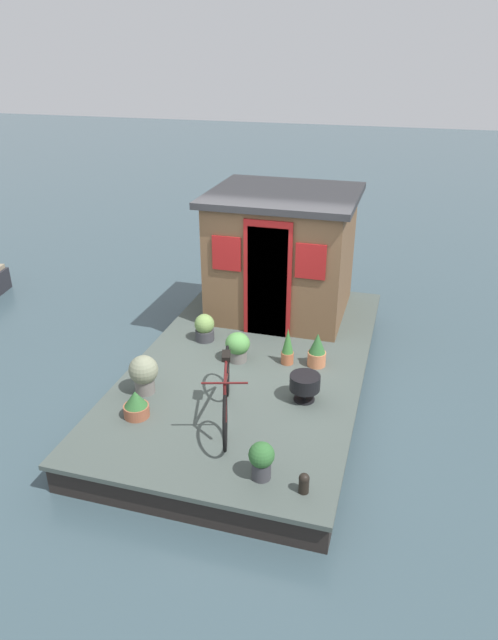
% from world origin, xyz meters
% --- Properties ---
extents(ground_plane, '(60.00, 60.00, 0.00)m').
position_xyz_m(ground_plane, '(0.00, 0.00, 0.00)').
color(ground_plane, '#384C54').
extents(houseboat_deck, '(5.68, 3.13, 0.41)m').
position_xyz_m(houseboat_deck, '(0.00, 0.00, 0.21)').
color(houseboat_deck, '#424C47').
rests_on(houseboat_deck, ground_plane).
extents(houseboat_cabin, '(2.09, 2.29, 1.99)m').
position_xyz_m(houseboat_cabin, '(1.73, 0.00, 1.41)').
color(houseboat_cabin, brown).
rests_on(houseboat_cabin, houseboat_deck).
extents(bicycle, '(1.66, 0.64, 0.78)m').
position_xyz_m(bicycle, '(-1.46, -0.09, 0.78)').
color(bicycle, black).
rests_on(bicycle, houseboat_deck).
extents(potted_plant_geranium, '(0.17, 0.17, 0.54)m').
position_xyz_m(potted_plant_geranium, '(0.01, -0.50, 0.67)').
color(potted_plant_geranium, '#B2603D').
rests_on(potted_plant_geranium, houseboat_deck).
extents(potted_plant_fern, '(0.27, 0.27, 0.42)m').
position_xyz_m(potted_plant_fern, '(-2.36, -0.75, 0.65)').
color(potted_plant_fern, '#38383D').
rests_on(potted_plant_fern, houseboat_deck).
extents(potted_plant_ivy, '(0.35, 0.35, 0.43)m').
position_xyz_m(potted_plant_ivy, '(-0.11, 0.19, 0.64)').
color(potted_plant_ivy, slate).
rests_on(potted_plant_ivy, houseboat_deck).
extents(potted_plant_rosemary, '(0.31, 0.31, 0.35)m').
position_xyz_m(potted_plant_rosemary, '(-1.73, 0.96, 0.58)').
color(potted_plant_rosemary, '#935138').
rests_on(potted_plant_rosemary, houseboat_deck).
extents(potted_plant_mint, '(0.30, 0.30, 0.42)m').
position_xyz_m(potted_plant_mint, '(0.35, 0.85, 0.62)').
color(potted_plant_mint, '#38383D').
rests_on(potted_plant_mint, houseboat_deck).
extents(potted_plant_sage, '(0.25, 0.25, 0.49)m').
position_xyz_m(potted_plant_sage, '(0.07, -0.90, 0.64)').
color(potted_plant_sage, '#C6754C').
rests_on(potted_plant_sage, houseboat_deck).
extents(potted_plant_succulent, '(0.37, 0.37, 0.51)m').
position_xyz_m(potted_plant_succulent, '(-1.22, 1.09, 0.70)').
color(potted_plant_succulent, slate).
rests_on(potted_plant_succulent, houseboat_deck).
extents(charcoal_grill, '(0.38, 0.38, 0.35)m').
position_xyz_m(charcoal_grill, '(-0.83, -0.90, 0.65)').
color(charcoal_grill, black).
rests_on(charcoal_grill, houseboat_deck).
extents(mooring_bollard, '(0.11, 0.11, 0.23)m').
position_xyz_m(mooring_bollard, '(-2.44, -1.21, 0.53)').
color(mooring_bollard, black).
rests_on(mooring_bollard, houseboat_deck).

